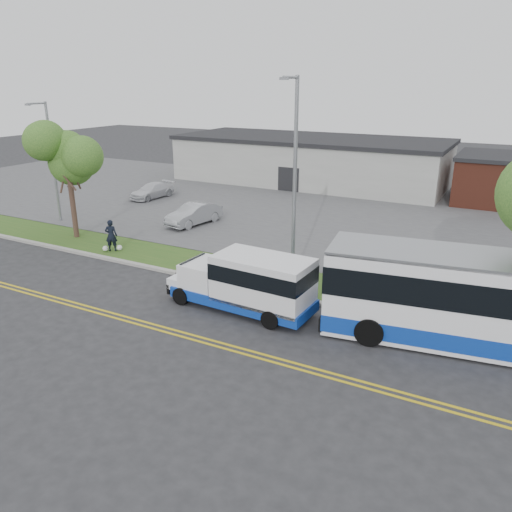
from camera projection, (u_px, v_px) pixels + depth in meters
The scene contains 18 objects.
ground at pixel (209, 292), 23.40m from camera, with size 140.00×140.00×0.00m, color #28282B.
lane_line_north at pixel (157, 325), 20.19m from camera, with size 70.00×0.12×0.01m, color gold.
lane_line_south at pixel (152, 328), 19.94m from camera, with size 70.00×0.12×0.01m, color gold.
curb at pixel (222, 283), 24.29m from camera, with size 80.00×0.30×0.15m, color #9E9B93.
verge at pixel (240, 271), 25.80m from camera, with size 80.00×3.30×0.10m, color #29531B.
parking_lot at pixel (333, 212), 37.53m from camera, with size 80.00×25.00×0.10m, color #4C4C4F.
commercial_building at pixel (310, 160), 47.81m from camera, with size 25.40×10.40×4.35m.
brick_wing at pixel (498, 179), 39.73m from camera, with size 6.30×7.30×3.90m.
tree_west at pixel (67, 156), 29.69m from camera, with size 4.40×4.40×6.91m.
streetlight_near at pixel (294, 177), 22.60m from camera, with size 0.35×1.53×9.50m.
streetlight_far at pixel (52, 158), 33.52m from camera, with size 0.35×1.53×8.00m.
shuttle_bus at pixel (250, 281), 21.06m from camera, with size 6.72×2.49×2.54m.
transit_bus at pixel (501, 305), 17.91m from camera, with size 12.88×4.64×3.50m.
pedestrian at pixel (111, 235), 28.46m from camera, with size 0.67×0.44×1.85m, color black.
parked_car_a at pixel (194, 214), 33.87m from camera, with size 1.50×4.30×1.42m, color #A0A2A7.
parked_car_b at pixel (152, 191), 41.60m from camera, with size 1.69×4.15×1.20m, color white.
grocery_bag_left at pixel (105, 249), 28.63m from camera, with size 0.32×0.32×0.32m, color white.
grocery_bag_right at pixel (119, 248), 28.78m from camera, with size 0.32×0.32×0.32m, color white.
Camera 1 is at (12.06, -17.95, 9.36)m, focal length 35.00 mm.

